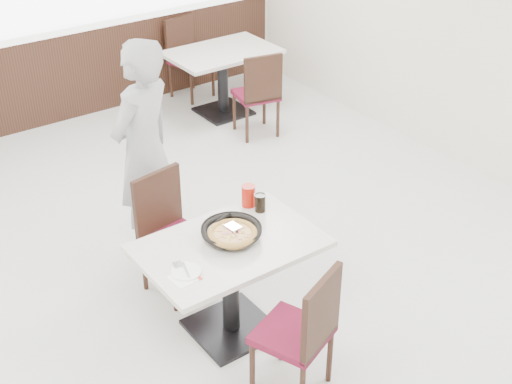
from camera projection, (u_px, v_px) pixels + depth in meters
floor at (224, 275)px, 5.65m from camera, size 7.00×7.00×0.00m
wall_right at (497, 33)px, 6.44m from camera, size 0.04×7.00×2.80m
wainscot_back at (48, 77)px, 7.79m from camera, size 5.90×0.03×1.10m
main_table at (231, 288)px, 4.91m from camera, size 1.25×0.88×0.75m
chair_near at (292, 331)px, 4.39m from camera, size 0.55×0.55×0.95m
chair_far at (176, 237)px, 5.26m from camera, size 0.48×0.48×0.95m
trivet at (227, 242)px, 4.69m from camera, size 0.14×0.14×0.04m
pizza_pan at (231, 233)px, 4.74m from camera, size 0.34×0.34×0.01m
pizza at (233, 235)px, 4.69m from camera, size 0.32×0.32×0.02m
pizza_server at (233, 226)px, 4.72m from camera, size 0.09×0.11×0.00m
napkin at (184, 278)px, 4.39m from camera, size 0.16×0.16×0.00m
side_plate at (186, 271)px, 4.44m from camera, size 0.20×0.20×0.01m
fork at (186, 270)px, 4.44m from camera, size 0.06×0.16×0.00m
cola_glass at (260, 203)px, 5.03m from camera, size 0.08×0.08×0.13m
red_cup at (248, 196)px, 5.08m from camera, size 0.10×0.10×0.16m
diner_person at (144, 152)px, 5.50m from camera, size 0.78×0.67×1.81m
bg_table_right at (223, 82)px, 8.12m from camera, size 1.28×0.93×0.75m
bg_chair_right_near at (256, 93)px, 7.60m from camera, size 0.50×0.50×0.95m
bg_chair_right_far at (191, 59)px, 8.48m from camera, size 0.50×0.50×0.95m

